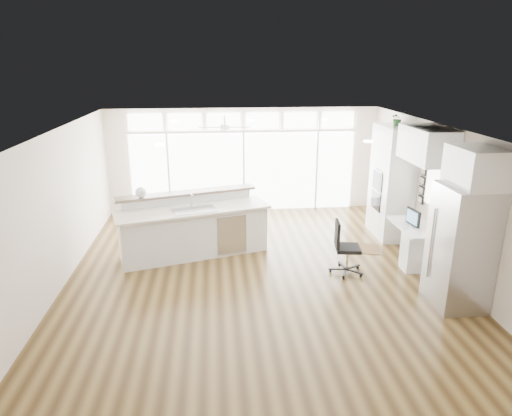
{
  "coord_description": "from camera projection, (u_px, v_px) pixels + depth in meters",
  "views": [
    {
      "loc": [
        -0.76,
        -7.73,
        3.81
      ],
      "look_at": [
        0.01,
        0.6,
        1.12
      ],
      "focal_mm": 32.0,
      "sensor_mm": 36.0,
      "label": 1
    }
  ],
  "objects": [
    {
      "name": "desk_window",
      "position": [
        437.0,
        186.0,
        8.68
      ],
      "size": [
        0.04,
        0.85,
        0.85
      ],
      "primitive_type": "cube",
      "color": "white",
      "rests_on": "wall_right"
    },
    {
      "name": "fishbowl",
      "position": [
        141.0,
        192.0,
        9.08
      ],
      "size": [
        0.27,
        0.27,
        0.22
      ],
      "primitive_type": "sphere",
      "rotation": [
        0.0,
        0.0,
        0.27
      ],
      "color": "silver",
      "rests_on": "kitchen_island"
    },
    {
      "name": "ceiling",
      "position": [
        258.0,
        130.0,
        7.74
      ],
      "size": [
        7.0,
        8.0,
        0.02
      ],
      "primitive_type": "cube",
      "color": "white",
      "rests_on": "wall_back"
    },
    {
      "name": "wall_left",
      "position": [
        56.0,
        212.0,
        7.84
      ],
      "size": [
        0.04,
        8.0,
        2.7
      ],
      "primitive_type": "cube",
      "color": "beige",
      "rests_on": "floor"
    },
    {
      "name": "glass_wall",
      "position": [
        244.0,
        172.0,
        11.98
      ],
      "size": [
        5.8,
        0.06,
        2.08
      ],
      "primitive_type": "cube",
      "color": "white",
      "rests_on": "wall_back"
    },
    {
      "name": "rug",
      "position": [
        359.0,
        248.0,
        9.76
      ],
      "size": [
        0.96,
        0.8,
        0.01
      ],
      "primitive_type": "cube",
      "rotation": [
        0.0,
        0.0,
        -0.28
      ],
      "color": "#352110",
      "rests_on": "floor"
    },
    {
      "name": "potted_plant",
      "position": [
        398.0,
        120.0,
        9.75
      ],
      "size": [
        0.32,
        0.35,
        0.24
      ],
      "primitive_type": "imported",
      "rotation": [
        0.0,
        0.0,
        0.13
      ],
      "color": "#265926",
      "rests_on": "oven_cabinet"
    },
    {
      "name": "keyboard",
      "position": [
        404.0,
        226.0,
        8.87
      ],
      "size": [
        0.15,
        0.3,
        0.01
      ],
      "primitive_type": "cube",
      "rotation": [
        0.0,
        0.0,
        -0.17
      ],
      "color": "silver",
      "rests_on": "desk_nook"
    },
    {
      "name": "kitchen_island",
      "position": [
        194.0,
        227.0,
        9.28
      ],
      "size": [
        3.27,
        1.97,
        1.22
      ],
      "primitive_type": "cube",
      "rotation": [
        0.0,
        0.0,
        0.29
      ],
      "color": "silver",
      "rests_on": "floor"
    },
    {
      "name": "refrigerator",
      "position": [
        461.0,
        247.0,
        7.25
      ],
      "size": [
        0.76,
        0.9,
        2.0
      ],
      "primitive_type": "cube",
      "color": "#AFB0B4",
      "rests_on": "floor"
    },
    {
      "name": "wall_right",
      "position": [
        446.0,
        201.0,
        8.46
      ],
      "size": [
        0.04,
        8.0,
        2.7
      ],
      "primitive_type": "cube",
      "color": "beige",
      "rests_on": "floor"
    },
    {
      "name": "desk_nook",
      "position": [
        414.0,
        244.0,
        9.01
      ],
      "size": [
        0.72,
        1.3,
        0.76
      ],
      "primitive_type": "cube",
      "color": "silver",
      "rests_on": "floor"
    },
    {
      "name": "transom_row",
      "position": [
        243.0,
        121.0,
        11.57
      ],
      "size": [
        5.9,
        0.06,
        0.4
      ],
      "primitive_type": "cube",
      "color": "white",
      "rests_on": "wall_back"
    },
    {
      "name": "recessed_lights",
      "position": [
        257.0,
        130.0,
        7.93
      ],
      "size": [
        3.4,
        3.0,
        0.02
      ],
      "primitive_type": "cube",
      "color": "white",
      "rests_on": "ceiling"
    },
    {
      "name": "fridge_cabinet",
      "position": [
        476.0,
        167.0,
        6.86
      ],
      "size": [
        0.64,
        0.9,
        0.6
      ],
      "primitive_type": "cube",
      "color": "silver",
      "rests_on": "wall_right"
    },
    {
      "name": "office_chair",
      "position": [
        348.0,
        248.0,
        8.48
      ],
      "size": [
        0.59,
        0.56,
        1.02
      ],
      "primitive_type": "cube",
      "rotation": [
        0.0,
        0.0,
        -0.13
      ],
      "color": "black",
      "rests_on": "floor"
    },
    {
      "name": "framed_photos",
      "position": [
        422.0,
        185.0,
        9.31
      ],
      "size": [
        0.06,
        0.22,
        0.8
      ],
      "primitive_type": "cube",
      "color": "black",
      "rests_on": "wall_right"
    },
    {
      "name": "monitor",
      "position": [
        413.0,
        217.0,
        8.83
      ],
      "size": [
        0.14,
        0.43,
        0.36
      ],
      "primitive_type": "cube",
      "rotation": [
        0.0,
        0.0,
        0.15
      ],
      "color": "black",
      "rests_on": "desk_nook"
    },
    {
      "name": "oven_cabinet",
      "position": [
        392.0,
        182.0,
        10.17
      ],
      "size": [
        0.64,
        1.2,
        2.5
      ],
      "primitive_type": "cube",
      "color": "silver",
      "rests_on": "floor"
    },
    {
      "name": "floor",
      "position": [
        258.0,
        275.0,
        8.57
      ],
      "size": [
        7.0,
        8.0,
        0.02
      ],
      "primitive_type": "cube",
      "color": "#3C2912",
      "rests_on": "ground"
    },
    {
      "name": "wall_front",
      "position": [
        299.0,
        332.0,
        4.36
      ],
      "size": [
        7.0,
        0.04,
        2.7
      ],
      "primitive_type": "cube",
      "color": "beige",
      "rests_on": "floor"
    },
    {
      "name": "wall_back",
      "position": [
        243.0,
        160.0,
        11.94
      ],
      "size": [
        7.0,
        0.04,
        2.7
      ],
      "primitive_type": "cube",
      "color": "beige",
      "rests_on": "floor"
    },
    {
      "name": "upper_cabinets",
      "position": [
        428.0,
        145.0,
        8.41
      ],
      "size": [
        0.64,
        1.3,
        0.64
      ],
      "primitive_type": "cube",
      "color": "silver",
      "rests_on": "wall_right"
    },
    {
      "name": "ceiling_fan",
      "position": [
        225.0,
        123.0,
        10.41
      ],
      "size": [
        1.16,
        1.16,
        0.32
      ],
      "primitive_type": "cube",
      "color": "silver",
      "rests_on": "ceiling"
    }
  ]
}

